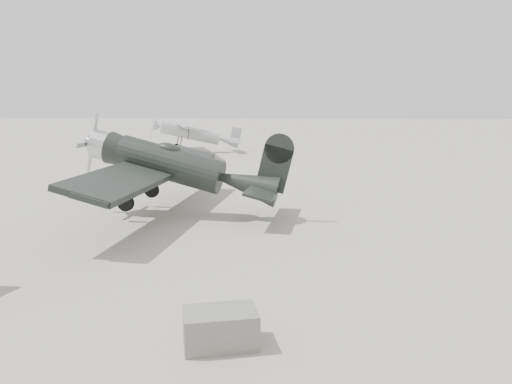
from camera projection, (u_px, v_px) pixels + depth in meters
ground at (283, 268)px, 13.84m from camera, size 160.00×160.00×0.00m
lowwing_monoplane at (180, 167)px, 19.29m from camera, size 8.13×11.33×3.64m
highwing_monoplane at (194, 131)px, 39.57m from camera, size 7.14×9.92×2.82m
equipment_block at (220, 328)px, 9.54m from camera, size 1.56×1.16×0.70m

